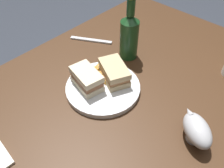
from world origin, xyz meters
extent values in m
cube|color=#422816|center=(0.00, 0.00, 0.37)|extent=(1.25, 0.84, 0.74)
cylinder|color=white|center=(-0.03, 0.05, 0.75)|extent=(0.25, 0.25, 0.02)
cube|color=#CCB284|center=(0.02, 0.05, 0.77)|extent=(0.12, 0.14, 0.02)
cube|color=#B27A4C|center=(0.02, 0.05, 0.79)|extent=(0.11, 0.13, 0.01)
cube|color=#CCB284|center=(0.02, 0.05, 0.80)|extent=(0.12, 0.14, 0.02)
cube|color=beige|center=(-0.07, 0.09, 0.77)|extent=(0.09, 0.12, 0.02)
cube|color=#8C5B3D|center=(-0.07, 0.09, 0.79)|extent=(0.08, 0.12, 0.02)
cube|color=beige|center=(-0.07, 0.09, 0.81)|extent=(0.09, 0.12, 0.02)
cube|color=#B77F33|center=(-0.02, 0.10, 0.77)|extent=(0.05, 0.06, 0.02)
cube|color=#B77F33|center=(-0.05, 0.10, 0.77)|extent=(0.05, 0.04, 0.02)
cube|color=#B77F33|center=(0.02, 0.12, 0.77)|extent=(0.04, 0.02, 0.02)
cube|color=gold|center=(-0.01, 0.13, 0.77)|extent=(0.03, 0.04, 0.02)
cube|color=gold|center=(0.00, 0.07, 0.77)|extent=(0.05, 0.03, 0.02)
cube|color=gold|center=(0.00, 0.06, 0.77)|extent=(0.05, 0.03, 0.02)
cylinder|color=#B7B7BC|center=(0.00, -0.27, 0.75)|extent=(0.04, 0.04, 0.02)
ellipsoid|color=#B7B7BC|center=(0.00, -0.27, 0.78)|extent=(0.12, 0.13, 0.06)
ellipsoid|color=#381E0F|center=(0.00, -0.27, 0.79)|extent=(0.10, 0.11, 0.02)
cone|color=#B7B7BC|center=(0.03, -0.23, 0.79)|extent=(0.04, 0.04, 0.02)
cylinder|color=#19421E|center=(0.16, 0.11, 0.81)|extent=(0.07, 0.07, 0.15)
cone|color=#19421E|center=(0.16, 0.11, 0.90)|extent=(0.07, 0.07, 0.02)
cylinder|color=#19421E|center=(0.16, 0.11, 0.95)|extent=(0.03, 0.03, 0.06)
cube|color=silver|center=(0.13, 0.29, 0.74)|extent=(0.10, 0.16, 0.01)
camera|label=1|loc=(-0.41, -0.34, 1.31)|focal=37.36mm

